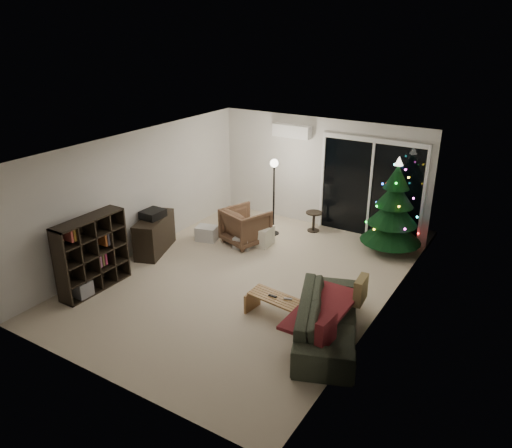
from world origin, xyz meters
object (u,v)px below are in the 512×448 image
(sofa, at_px, (328,319))
(christmas_tree, at_px, (394,205))
(media_cabinet, at_px, (154,234))
(coffee_table, at_px, (281,309))
(bookshelf, at_px, (86,252))
(armchair, at_px, (246,226))

(sofa, bearing_deg, christmas_tree, -18.08)
(media_cabinet, height_order, sofa, media_cabinet)
(coffee_table, relative_size, christmas_tree, 0.56)
(bookshelf, relative_size, coffee_table, 1.20)
(bookshelf, xyz_separation_m, media_cabinet, (0.00, 1.73, -0.30))
(coffee_table, distance_m, christmas_tree, 3.59)
(sofa, xyz_separation_m, christmas_tree, (-0.16, 3.51, 0.68))
(bookshelf, relative_size, armchair, 1.58)
(media_cabinet, relative_size, coffee_table, 1.05)
(armchair, distance_m, sofa, 3.70)
(bookshelf, height_order, media_cabinet, bookshelf)
(armchair, height_order, christmas_tree, christmas_tree)
(coffee_table, xyz_separation_m, christmas_tree, (0.69, 3.43, 0.82))
(sofa, distance_m, christmas_tree, 3.58)
(coffee_table, bearing_deg, media_cabinet, 172.98)
(bookshelf, xyz_separation_m, coffee_table, (3.45, 0.88, -0.50))
(media_cabinet, relative_size, armchair, 1.39)
(armchair, height_order, sofa, armchair)
(media_cabinet, relative_size, sofa, 0.55)
(armchair, height_order, coffee_table, armchair)
(sofa, height_order, christmas_tree, christmas_tree)
(sofa, distance_m, coffee_table, 0.86)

